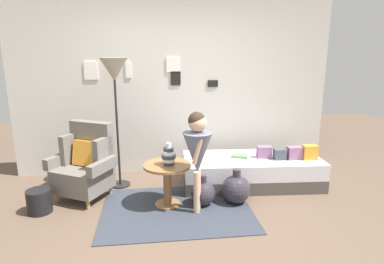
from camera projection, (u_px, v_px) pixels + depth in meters
name	position (u px, v px, depth m)	size (l,w,h in m)	color
ground_plane	(189.00, 232.00, 3.45)	(12.00, 12.00, 0.00)	brown
gallery_wall	(174.00, 88.00, 5.02)	(4.80, 0.12, 2.60)	beige
rug	(177.00, 210.00, 3.94)	(1.77, 1.33, 0.01)	#333842
armchair	(86.00, 164.00, 4.21)	(0.90, 0.83, 0.97)	tan
daybed	(251.00, 171.00, 4.65)	(1.94, 0.91, 0.40)	#4C4742
pillow_head	(310.00, 152.00, 4.51)	(0.19, 0.12, 0.20)	orange
pillow_mid	(294.00, 153.00, 4.52)	(0.20, 0.12, 0.18)	gray
pillow_back	(280.00, 154.00, 4.51)	(0.16, 0.12, 0.15)	#474C56
pillow_extra	(264.00, 152.00, 4.59)	(0.20, 0.12, 0.16)	gray
side_table	(167.00, 176.00, 3.98)	(0.58, 0.58, 0.53)	olive
vase_striped	(169.00, 156.00, 3.89)	(0.17, 0.17, 0.27)	#2D384C
floor_lamp	(114.00, 76.00, 4.30)	(0.36, 0.36, 1.77)	black
person_child	(197.00, 149.00, 3.73)	(0.34, 0.34, 1.20)	#D8AD8E
book_on_daybed	(240.00, 156.00, 4.63)	(0.22, 0.16, 0.03)	#668C5F
demijohn_near	(203.00, 193.00, 4.03)	(0.31, 0.31, 0.39)	#332D38
demijohn_far	(236.00, 189.00, 4.09)	(0.36, 0.36, 0.44)	#332D38
magazine_basket	(39.00, 201.00, 3.85)	(0.28, 0.28, 0.28)	black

